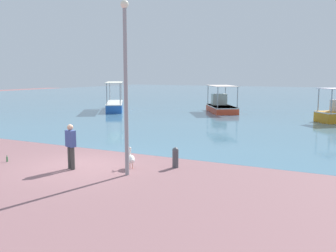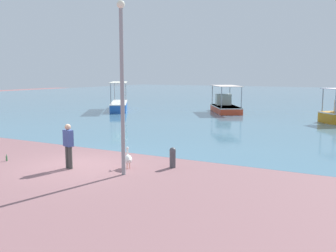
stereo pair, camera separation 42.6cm
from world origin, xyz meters
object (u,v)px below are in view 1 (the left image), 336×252
(mooring_bollard, at_px, (175,157))
(fisherman_standing, at_px, (71,145))
(lamp_post, at_px, (126,80))
(fishing_boat_outer, at_px, (115,104))
(pelican, at_px, (131,159))
(fishing_boat_near_left, at_px, (221,106))
(glass_bottle, at_px, (7,159))

(mooring_bollard, height_order, fisherman_standing, fisherman_standing)
(lamp_post, xyz_separation_m, fisherman_standing, (-2.31, -0.25, -2.44))
(fishing_boat_outer, xyz_separation_m, pelican, (13.47, -18.40, -0.19))
(fishing_boat_near_left, distance_m, glass_bottle, 22.81)
(lamp_post, height_order, mooring_bollard, lamp_post)
(mooring_bollard, bearing_deg, pelican, -148.20)
(glass_bottle, bearing_deg, mooring_bollard, 18.92)
(pelican, bearing_deg, mooring_bollard, 31.80)
(glass_bottle, bearing_deg, pelican, 14.82)
(fisherman_standing, bearing_deg, mooring_bollard, 30.02)
(lamp_post, distance_m, glass_bottle, 6.34)
(fishing_boat_outer, xyz_separation_m, lamp_post, (13.83, -19.22, 2.78))
(fishing_boat_outer, distance_m, mooring_bollard, 23.00)
(fishing_boat_near_left, distance_m, mooring_bollard, 21.16)
(fishing_boat_outer, height_order, pelican, fishing_boat_outer)
(fisherman_standing, xyz_separation_m, glass_bottle, (-3.12, -0.27, -0.80))
(fishing_boat_near_left, xyz_separation_m, mooring_bollard, (5.11, -20.54, -0.16))
(fishing_boat_outer, height_order, lamp_post, lamp_post)
(pelican, distance_m, glass_bottle, 5.25)
(fishing_boat_near_left, distance_m, pelican, 21.74)
(fishing_boat_outer, height_order, glass_bottle, fishing_boat_outer)
(fishing_boat_near_left, bearing_deg, glass_bottle, -93.49)
(lamp_post, height_order, fisherman_standing, lamp_post)
(fishing_boat_outer, bearing_deg, fisherman_standing, -59.39)
(pelican, relative_size, fisherman_standing, 0.47)
(fishing_boat_near_left, relative_size, mooring_bollard, 6.79)
(lamp_post, bearing_deg, fishing_boat_near_left, 100.29)
(pelican, relative_size, lamp_post, 0.13)
(fisherman_standing, bearing_deg, lamp_post, 6.22)
(glass_bottle, bearing_deg, fishing_boat_near_left, 86.51)
(pelican, bearing_deg, fisherman_standing, -151.33)
(pelican, distance_m, mooring_bollard, 1.68)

